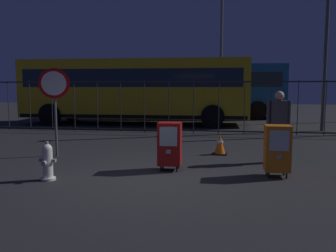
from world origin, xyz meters
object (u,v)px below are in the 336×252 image
object	(u,v)px
bus_near	(135,88)
street_light_far_left	(222,29)
newspaper_box_secondary	(170,144)
stop_sign	(55,93)
pedestrian	(278,122)
newspaper_box_primary	(277,148)
fire_hydrant	(48,162)
street_light_far_right	(328,11)
bus_far	(189,88)
traffic_cone	(220,145)

from	to	relation	value
bus_near	street_light_far_left	size ratio (longest dim) A/B	1.26
newspaper_box_secondary	stop_sign	world-z (taller)	stop_sign
pedestrian	bus_near	size ratio (longest dim) A/B	0.16
newspaper_box_secondary	stop_sign	xyz separation A→B (m)	(-3.07, 1.09, 1.03)
newspaper_box_primary	stop_sign	size ratio (longest dim) A/B	0.46
fire_hydrant	stop_sign	distance (m)	2.68
stop_sign	street_light_far_right	world-z (taller)	street_light_far_right
newspaper_box_primary	bus_near	world-z (taller)	bus_near
newspaper_box_primary	street_light_far_left	bearing A→B (deg)	94.95
bus_near	bus_far	distance (m)	4.49
newspaper_box_primary	bus_far	bearing A→B (deg)	102.15
pedestrian	traffic_cone	xyz separation A→B (m)	(-1.33, 0.79, -0.69)
newspaper_box_secondary	traffic_cone	xyz separation A→B (m)	(1.06, 1.91, -0.31)
fire_hydrant	bus_near	distance (m)	10.21
bus_near	street_light_far_left	distance (m)	5.76
fire_hydrant	traffic_cone	bearing A→B (deg)	42.96
newspaper_box_primary	bus_far	world-z (taller)	bus_far
fire_hydrant	street_light_far_left	world-z (taller)	street_light_far_left
stop_sign	street_light_far_right	distance (m)	10.81
newspaper_box_primary	stop_sign	bearing A→B (deg)	165.80
newspaper_box_primary	street_light_far_right	distance (m)	9.17
newspaper_box_primary	stop_sign	xyz separation A→B (m)	(-5.23, 1.32, 1.03)
stop_sign	fire_hydrant	bearing A→B (deg)	-67.96
newspaper_box_secondary	stop_sign	distance (m)	3.42
newspaper_box_secondary	bus_far	world-z (taller)	bus_far
traffic_cone	bus_near	world-z (taller)	bus_near
pedestrian	bus_near	bearing A→B (deg)	124.01
traffic_cone	newspaper_box_primary	bearing A→B (deg)	-63.00
newspaper_box_primary	stop_sign	distance (m)	5.50
newspaper_box_primary	newspaper_box_secondary	xyz separation A→B (m)	(-2.16, 0.24, 0.00)
fire_hydrant	stop_sign	bearing A→B (deg)	112.04
fire_hydrant	traffic_cone	xyz separation A→B (m)	(3.25, 3.02, -0.09)
street_light_far_right	stop_sign	bearing A→B (deg)	-142.46
newspaper_box_secondary	pedestrian	world-z (taller)	pedestrian
stop_sign	street_light_far_left	size ratio (longest dim) A/B	0.27
newspaper_box_primary	street_light_far_left	distance (m)	12.74
pedestrian	bus_near	world-z (taller)	bus_near
street_light_far_right	bus_far	bearing A→B (deg)	136.69
fire_hydrant	newspaper_box_primary	bearing A→B (deg)	11.38
newspaper_box_primary	street_light_far_left	xyz separation A→B (m)	(-1.04, 11.99, 4.18)
fire_hydrant	bus_far	world-z (taller)	bus_far
stop_sign	bus_near	xyz separation A→B (m)	(0.16, 7.89, 0.11)
fire_hydrant	pedestrian	size ratio (longest dim) A/B	0.45
traffic_cone	pedestrian	bearing A→B (deg)	-30.83
bus_far	fire_hydrant	bearing A→B (deg)	-101.38
street_light_far_right	bus_near	bearing A→B (deg)	168.89
newspaper_box_primary	bus_near	xyz separation A→B (m)	(-5.07, 9.22, 1.14)
newspaper_box_primary	street_light_far_right	world-z (taller)	street_light_far_right
newspaper_box_primary	street_light_far_left	world-z (taller)	street_light_far_left
bus_far	bus_near	bearing A→B (deg)	-125.21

